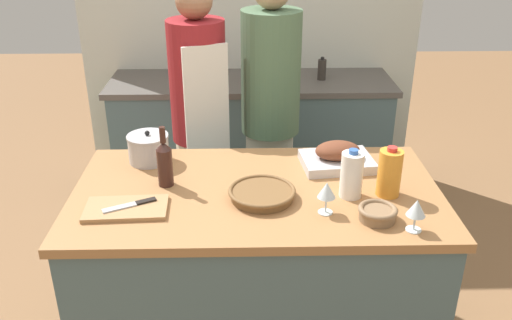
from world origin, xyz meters
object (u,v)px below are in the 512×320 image
cutting_board (126,208)px  wine_glass_right (416,209)px  wine_bottle_green (165,163)px  condiment_bottle_short (322,69)px  mixing_bowl (377,213)px  knife_chef (132,205)px  person_cook_guest (270,110)px  roasting_pan (337,157)px  wine_glass_left (327,191)px  condiment_bottle_tall (186,64)px  stock_pot (149,148)px  juice_jug (390,173)px  wicker_basket (262,193)px  milk_jug (352,175)px  condiment_bottle_extra (248,70)px  person_cook_aproned (200,117)px

cutting_board → wine_glass_right: wine_glass_right is taller
wine_bottle_green → condiment_bottle_short: 1.83m
mixing_bowl → knife_chef: size_ratio=0.73×
person_cook_guest → roasting_pan: bearing=-60.7°
wine_glass_left → condiment_bottle_tall: 2.07m
mixing_bowl → wine_glass_right: wine_glass_right is taller
stock_pot → knife_chef: stock_pot is taller
juice_jug → condiment_bottle_tall: size_ratio=1.09×
roasting_pan → mixing_bowl: (0.08, -0.48, -0.02)m
wine_glass_left → wine_bottle_green: bearing=159.2°
wicker_basket → cutting_board: wicker_basket is taller
condiment_bottle_short → person_cook_guest: (-0.40, -0.75, -0.02)m
mixing_bowl → condiment_bottle_short: (0.03, 1.90, 0.03)m
milk_jug → wine_glass_left: (-0.12, -0.14, -0.00)m
milk_jug → condiment_bottle_tall: milk_jug is taller
milk_jug → condiment_bottle_tall: 1.99m
wicker_basket → person_cook_guest: bearing=85.2°
cutting_board → milk_jug: (0.93, 0.10, 0.09)m
wicker_basket → stock_pot: stock_pot is taller
juice_jug → wine_glass_right: juice_jug is taller
stock_pot → condiment_bottle_extra: (0.49, 1.27, 0.02)m
wine_bottle_green → condiment_bottle_short: size_ratio=1.70×
wicker_basket → wine_glass_right: (0.57, -0.26, 0.07)m
milk_jug → wine_bottle_green: 0.80m
person_cook_guest → wine_glass_right: bearing=-61.9°
cutting_board → juice_jug: 1.10m
mixing_bowl → condiment_bottle_short: 1.90m
wicker_basket → wine_bottle_green: bearing=162.3°
juice_jug → milk_jug: bearing=-176.6°
knife_chef → condiment_bottle_short: bearing=60.6°
mixing_bowl → wine_glass_left: size_ratio=1.13×
knife_chef → person_cook_guest: person_cook_guest is taller
condiment_bottle_extra → mixing_bowl: bearing=-74.9°
juice_jug → cutting_board: bearing=-174.3°
wine_glass_left → wine_glass_right: wine_glass_left is taller
mixing_bowl → person_cook_aproned: person_cook_aproned is taller
roasting_pan → wine_bottle_green: 0.80m
roasting_pan → milk_jug: size_ratio=1.62×
milk_jug → knife_chef: 0.92m
condiment_bottle_extra → wicker_basket: bearing=-88.4°
wine_glass_left → knife_chef: 0.79m
wine_bottle_green → person_cook_guest: (0.50, 0.84, -0.07)m
wine_bottle_green → condiment_bottle_tall: size_ratio=1.36×
person_cook_aproned → person_cook_guest: 0.41m
wine_glass_left → stock_pot: bearing=147.4°
condiment_bottle_short → person_cook_aproned: person_cook_aproned is taller
cutting_board → condiment_bottle_tall: size_ratio=1.68×
milk_jug → wine_bottle_green: size_ratio=0.79×
mixing_bowl → wicker_basket: bearing=158.2°
milk_jug → person_cook_aproned: 1.15m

